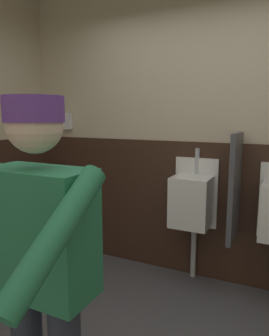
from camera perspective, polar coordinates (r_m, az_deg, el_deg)
The scene contains 6 objects.
wall_back at distance 3.06m, azimuth 14.38°, elevation 6.45°, with size 4.57×0.12×2.80m, color beige.
wainscot_band_back at distance 3.11m, azimuth 13.52°, elevation -7.58°, with size 3.97×0.03×1.29m, color #382319.
urinal_left at distance 2.98m, azimuth 10.18°, elevation -5.64°, with size 0.40×0.34×1.24m.
privacy_divider_panel at distance 2.79m, azimuth 17.29°, elevation -3.28°, with size 0.04×0.40×0.90m, color #4C4C51.
person at distance 1.47m, azimuth -16.40°, elevation -14.39°, with size 0.69×0.60×1.62m.
soap_dispenser at distance 3.67m, azimuth -11.85°, elevation 8.14°, with size 0.10×0.07×0.18m, color silver.
Camera 1 is at (0.64, -1.41, 1.54)m, focal length 34.53 mm.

